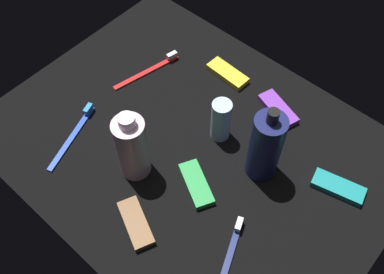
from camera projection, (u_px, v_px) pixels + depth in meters
ground_plane at (192, 146)px, 95.87cm from camera, size 84.00×64.00×1.20cm
lotion_bottle at (265, 146)px, 85.00cm from camera, size 6.34×6.34×19.41cm
bodywash_bottle at (132, 147)px, 85.59cm from camera, size 6.29×6.29×17.44cm
deodorant_stick at (221, 120)px, 92.60cm from camera, size 4.18×4.18×10.43cm
toothbrush_red at (150, 69)px, 107.02cm from camera, size 5.13×17.82×2.10cm
toothbrush_navy at (229, 257)px, 80.82cm from camera, size 7.96×17.10×2.10cm
toothbrush_blue at (74, 133)px, 96.43cm from camera, size 7.00×17.41×2.10cm
snack_bar_teal at (338, 187)px, 88.75cm from camera, size 11.04×6.29×1.50cm
snack_bar_purple at (278, 109)px, 99.92cm from camera, size 11.13×7.08×1.50cm
snack_bar_green at (196, 184)px, 89.15cm from camera, size 11.06×8.41×1.50cm
snack_bar_brown at (136, 223)px, 84.39cm from camera, size 11.12×7.92×1.50cm
snack_bar_yellow at (228, 74)px, 105.99cm from camera, size 10.62×4.63×1.50cm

